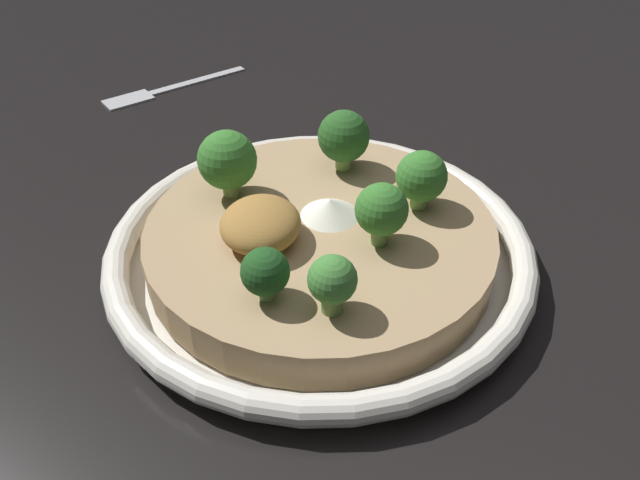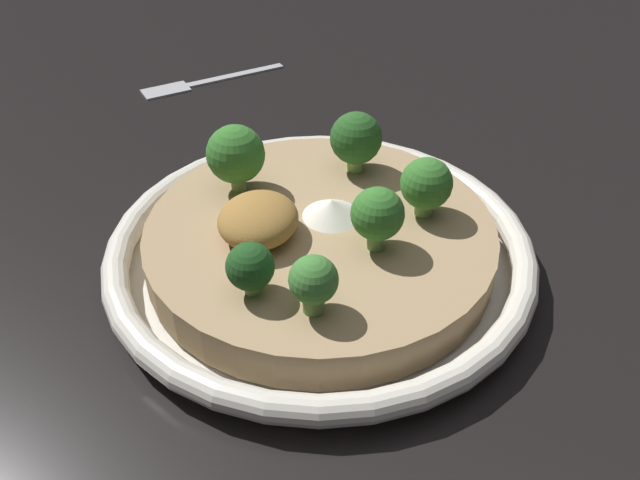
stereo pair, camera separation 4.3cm
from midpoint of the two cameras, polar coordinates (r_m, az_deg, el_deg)
ground_plane at (r=0.44m, az=-2.78°, el=-2.19°), size 6.00×6.00×0.00m
risotto_bowl at (r=0.43m, az=-2.84°, el=-0.57°), size 0.30×0.30×0.03m
cheese_sprinkle at (r=0.43m, az=-1.99°, el=2.90°), size 0.04×0.04×0.01m
crispy_onion_garnish at (r=0.40m, az=-8.51°, el=1.34°), size 0.06×0.05×0.03m
broccoli_front at (r=0.39m, az=2.52°, el=2.58°), size 0.03×0.03×0.04m
broccoli_back_left at (r=0.36m, az=-8.49°, el=-3.10°), size 0.03×0.03×0.03m
broccoli_back at (r=0.44m, az=-11.26°, el=7.03°), size 0.04×0.04×0.05m
broccoli_right at (r=0.47m, az=-0.48°, el=9.30°), size 0.04×0.04×0.05m
broccoli_front_right at (r=0.43m, az=6.43°, el=5.61°), size 0.04×0.04×0.04m
broccoli_front_left at (r=0.35m, az=-2.44°, el=-3.97°), size 0.03×0.03×0.04m
fork_utensil at (r=0.71m, az=-15.99°, el=13.03°), size 0.12×0.14×0.00m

